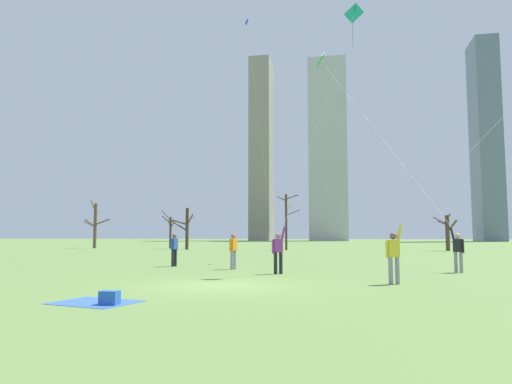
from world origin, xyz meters
name	(u,v)px	position (x,y,z in m)	size (l,w,h in m)	color
ground_plane	(220,286)	(0.00, 0.00, 0.00)	(400.00, 400.00, 0.00)	#5B7A3D
kite_flyer_foreground_right_teal	(287,224)	(1.47, 4.88, 2.00)	(3.87, 1.81, 11.65)	black
kite_flyer_midfield_left_green	(419,196)	(7.15, 8.46, 3.33)	(6.40, 9.26, 13.18)	gray
kite_flyer_far_back_purple	(479,159)	(7.84, 1.09, 3.83)	(10.64, 1.60, 12.63)	gray
bystander_watching_nearby	(174,248)	(-4.57, 8.36, 0.90)	(0.29, 0.49, 1.62)	black
bystander_strolling_midfield	(233,249)	(-1.22, 6.91, 0.90)	(0.31, 0.48, 1.62)	gray
distant_kite_drifting_right_blue	(250,52)	(-4.30, 26.47, 17.97)	(3.17, 2.88, 21.43)	blue
picnic_spot	(103,300)	(-1.57, -4.27, 0.09)	(2.09, 1.80, 0.31)	#3359B2
bare_tree_right_of_center	(286,220)	(-2.26, 35.93, 3.21)	(2.38, 2.27, 5.90)	#423326
bare_tree_leftmost	(447,231)	(13.96, 36.49, 1.98)	(2.04, 2.34, 3.73)	#4C3828
bare_tree_left_of_center	(95,223)	(-26.28, 39.56, 3.03)	(3.16, 3.66, 6.00)	brown
bare_tree_rightmost	(170,230)	(-16.99, 40.55, 2.21)	(2.24, 1.88, 4.61)	#423326
bare_tree_far_right_edge	(186,227)	(-13.44, 36.10, 2.44)	(3.00, 2.24, 4.57)	#423326
skyline_tall_tower	(328,150)	(-0.60, 127.64, 27.02)	(11.14, 10.47, 54.03)	#B2B2B7
skyline_mid_tower_left	(486,140)	(41.54, 120.95, 27.24)	(5.93, 10.75, 54.48)	slate
skyline_wide_slab	(261,149)	(-21.19, 129.34, 28.24)	(6.31, 9.64, 56.49)	gray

